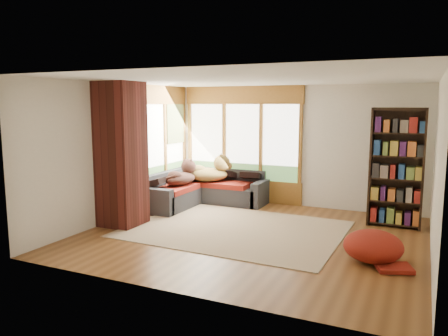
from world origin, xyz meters
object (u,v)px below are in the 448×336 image
Objects in this scene: area_rug at (235,229)px; pouf at (373,245)px; bookshelf at (396,168)px; dog_brindle at (182,172)px; brick_chimney at (121,154)px; dog_tan at (211,167)px; sectional_sofa at (197,190)px.

area_rug is 4.46× the size of pouf.
bookshelf is 2.36× the size of dog_brindle.
dog_tan is (0.66, 2.29, -0.50)m from brick_chimney.
dog_brindle is at bearing -118.10° from sectional_sofa.
sectional_sofa is 0.61m from dog_brindle.
area_rug is at bearing -114.10° from dog_brindle.
bookshelf is (4.54, 1.95, -0.23)m from brick_chimney.
dog_tan is (-3.88, 0.34, -0.27)m from bookshelf.
pouf is at bearing -93.98° from bookshelf.
sectional_sofa is 4.49m from pouf.
brick_chimney is at bearing 178.93° from pouf.
brick_chimney is 2.87× the size of dog_brindle.
dog_tan is (-3.74, 2.37, 0.57)m from pouf.
bookshelf is at bearing -3.40° from sectional_sofa.
pouf is at bearing -30.30° from sectional_sofa.
pouf is at bearing -15.18° from area_rug.
dog_tan is (0.22, 0.24, 0.50)m from sectional_sofa.
dog_brindle is at bearing 156.69° from pouf.
dog_tan reaches higher than area_rug.
dog_tan is at bearing 73.86° from brick_chimney.
brick_chimney is 4.53m from pouf.
brick_chimney reaches higher than sectional_sofa.
bookshelf reaches higher than pouf.
bookshelf is 4.28m from dog_brindle.
brick_chimney is 2.32m from sectional_sofa.
area_rug is 3.08m from bookshelf.
brick_chimney is 1.18× the size of sectional_sofa.
sectional_sofa is at bearing 178.59° from bookshelf.
pouf is at bearing -53.91° from dog_tan.
dog_brindle is at bearing -144.77° from dog_tan.
dog_tan is at bearing -24.29° from dog_brindle.
brick_chimney reaches higher than bookshelf.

